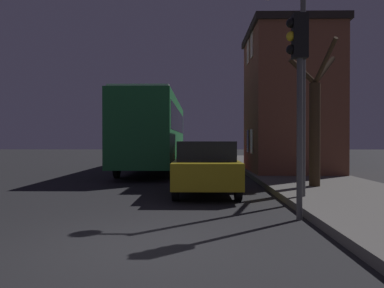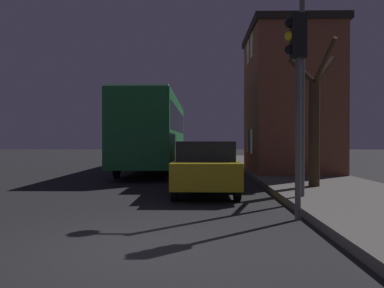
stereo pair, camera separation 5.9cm
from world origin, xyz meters
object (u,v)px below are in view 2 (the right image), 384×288
(streetlamp, at_px, (286,44))
(bare_tree, at_px, (315,122))
(car_mid_lane, at_px, (201,157))
(traffic_light, at_px, (297,72))
(bus, at_px, (155,129))
(car_near_lane, at_px, (205,166))

(streetlamp, bearing_deg, bare_tree, 56.99)
(bare_tree, relative_size, car_mid_lane, 0.94)
(traffic_light, distance_m, bus, 13.00)
(streetlamp, xyz_separation_m, bare_tree, (1.39, 2.14, -1.92))
(bare_tree, relative_size, car_near_lane, 1.01)
(car_near_lane, height_order, car_mid_lane, car_near_lane)
(bus, bearing_deg, car_mid_lane, -3.37)
(traffic_light, distance_m, car_mid_lane, 12.42)
(bus, height_order, car_near_lane, bus)
(car_near_lane, distance_m, car_mid_lane, 8.33)
(bus, bearing_deg, traffic_light, -70.24)
(bare_tree, bearing_deg, car_near_lane, -172.46)
(streetlamp, relative_size, bare_tree, 1.25)
(bare_tree, height_order, car_near_lane, bare_tree)
(streetlamp, xyz_separation_m, traffic_light, (-0.26, -2.05, -1.10))
(streetlamp, xyz_separation_m, car_mid_lane, (-2.17, 10.01, -3.37))
(bus, bearing_deg, bare_tree, -53.03)
(bus, distance_m, car_near_lane, 8.97)
(bus, bearing_deg, car_near_lane, -73.11)
(bare_tree, bearing_deg, bus, 126.97)
(bus, height_order, car_mid_lane, bus)
(streetlamp, bearing_deg, car_near_lane, 140.91)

